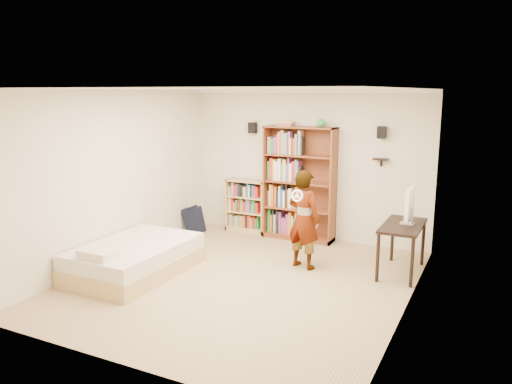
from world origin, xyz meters
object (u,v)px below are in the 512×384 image
Objects in this scene: tall_bookshelf at (299,184)px; daybed at (135,254)px; low_bookshelf at (247,206)px; computer_desk at (401,249)px; person at (304,219)px.

tall_bookshelf is 1.06× the size of daybed.
low_bookshelf is 0.52× the size of daybed.
daybed is (-0.44, -2.77, -0.21)m from low_bookshelf.
tall_bookshelf is 1.21m from low_bookshelf.
person is (-1.40, -0.41, 0.39)m from computer_desk.
tall_bookshelf reaches higher than daybed.
daybed is at bearing -99.14° from low_bookshelf.
tall_bookshelf is at bearing 154.36° from computer_desk.
low_bookshelf is 0.66× the size of person.
computer_desk is at bearing -148.22° from person.
computer_desk is (2.02, -0.97, -0.65)m from tall_bookshelf.
daybed is at bearing 47.29° from person.
tall_bookshelf is 3.22m from daybed.
low_bookshelf is 0.91× the size of computer_desk.
computer_desk is at bearing 26.35° from daybed.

